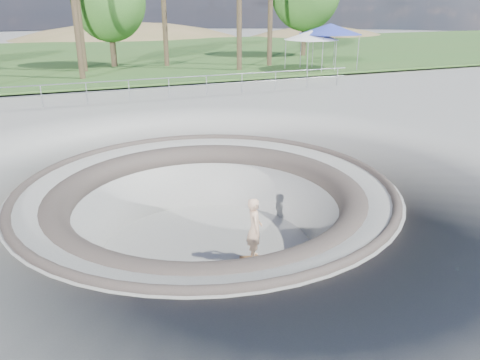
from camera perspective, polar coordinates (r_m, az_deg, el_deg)
The scene contains 10 objects.
ground at distance 12.82m, azimuth -4.10°, elevation -0.72°, with size 180.00×180.00×0.00m, color #9E9D98.
skate_bowl at distance 13.59m, azimuth -3.90°, elevation -7.92°, with size 14.00×14.00×4.10m.
grass_strip at distance 45.73m, azimuth -18.08°, elevation 14.16°, with size 180.00×36.00×0.12m.
distant_hills at distance 69.92m, azimuth -16.05°, elevation 10.31°, with size 103.20×45.00×28.60m.
safety_railing at distance 23.98m, azimuth -13.37°, elevation 10.62°, with size 25.00×0.06×1.03m.
skateboard at distance 12.94m, azimuth 1.75°, elevation -9.49°, with size 0.84×0.47×0.08m.
skater at distance 12.52m, azimuth 1.79°, elevation -5.97°, with size 0.64×0.42×1.74m, color beige.
canopy_white at distance 34.14m, azimuth 8.68°, elevation 17.04°, with size 5.21×5.21×2.66m.
canopy_blue at distance 34.91m, azimuth 10.94°, elevation 17.62°, with size 6.14×6.14×3.10m.
bushy_tree_mid at distance 36.81m, azimuth -15.72°, elevation 20.28°, with size 5.23×4.75×7.54m.
Camera 1 is at (-3.65, -11.36, 4.68)m, focal length 35.00 mm.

